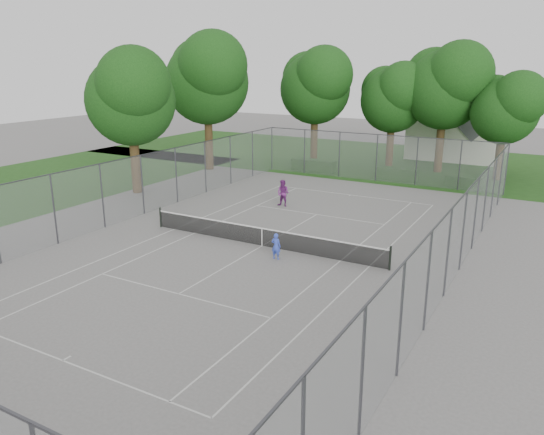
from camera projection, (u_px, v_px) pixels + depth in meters
The scene contains 17 objects.
ground at pixel (262, 246), 25.89m from camera, with size 120.00×120.00×0.00m, color slate.
grass_far at pixel (408, 162), 47.64m from camera, with size 60.00×20.00×0.00m, color #1A4112.
court_markings at pixel (262, 246), 25.89m from camera, with size 11.03×23.83×0.01m.
tennis_net at pixel (262, 236), 25.75m from camera, with size 12.87×0.10×1.10m.
perimeter_fence at pixel (262, 210), 25.38m from camera, with size 18.08×34.08×3.52m.
tree_far_left at pixel (316, 83), 45.71m from camera, with size 6.99×6.38×10.05m.
tree_far_midleft at pixel (394, 95), 43.60m from camera, with size 6.10×5.57×8.77m.
tree_far_midright at pixel (446, 83), 41.38m from camera, with size 7.16×6.54×10.29m.
tree_far_right at pixel (506, 105), 38.85m from camera, with size 5.66×5.17×8.14m.
tree_side_back at pixel (207, 75), 42.32m from camera, with size 7.72×7.05×11.09m.
tree_side_front at pixel (130, 93), 34.62m from camera, with size 6.76×6.17×9.71m.
hedge_left at pixel (314, 165), 43.74m from camera, with size 3.66×1.10×0.92m, color #1A3F14.
hedge_mid at pixel (397, 174), 40.20m from camera, with size 3.02×0.86×0.95m, color #1A3F14.
hedge_right at pixel (465, 182), 38.01m from camera, with size 2.59×0.95×0.78m, color #1A3F14.
house at pixel (457, 116), 48.65m from camera, with size 7.77×6.02×9.68m.
girl_player at pixel (276, 246), 24.03m from camera, with size 0.45×0.29×1.23m, color blue.
woman_player at pixel (283, 193), 32.80m from camera, with size 0.81×0.63×1.67m, color #6E2571.
Camera 1 is at (12.40, -21.07, 8.64)m, focal length 35.00 mm.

